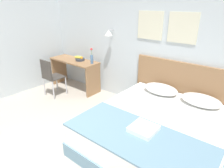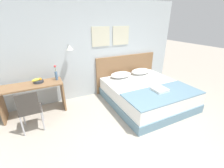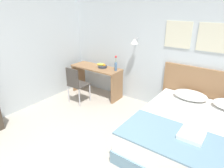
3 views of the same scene
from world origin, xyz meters
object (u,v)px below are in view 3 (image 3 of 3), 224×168
Objects in this scene: folded_towel_near_foot at (192,135)px; fruit_bowl at (102,66)px; pillow_left at (190,95)px; desk_chair at (76,83)px; headboard at (213,97)px; throw_blanket at (187,143)px; flower_vase at (116,65)px; desk at (96,75)px; bed at (196,137)px.

fruit_bowl is at bearing 153.86° from folded_towel_near_foot.
pillow_left is 2.54m from desk_chair.
headboard reaches higher than throw_blanket.
flower_vase is at bearing 179.26° from pillow_left.
folded_towel_near_foot is at bearing -30.35° from flower_vase.
pillow_left is 0.48× the size of desk.
throw_blanket is 5.72× the size of folded_towel_near_foot.
headboard is 7.79× the size of fruit_bowl.
bed is 2.85m from desk.
pillow_left reaches higher than folded_towel_near_foot.
pillow_left is 0.34× the size of throw_blanket.
pillow_left is at bearing 114.59° from bed.
desk_chair is (-2.80, 0.68, -0.01)m from throw_blanket.
headboard is at bearing 90.61° from folded_towel_near_foot.
fruit_bowl is 0.71× the size of flower_vase.
desk is 0.31m from fruit_bowl.
desk_chair is (-2.44, -0.71, -0.08)m from pillow_left.
fruit_bowl is at bearing -179.84° from flower_vase.
fruit_bowl is at bearing 151.16° from throw_blanket.
folded_towel_near_foot is 0.24× the size of desk.
headboard is 2.97m from desk_chair.
folded_towel_near_foot is 2.87m from desk_chair.
headboard is at bearing 6.91° from flower_vase.
bed is 2.81m from desk_chair.
folded_towel_near_foot is at bearing -87.98° from bed.
throw_blanket is at bearing -96.33° from folded_towel_near_foot.
headboard is at bearing 19.61° from desk_chair.
flower_vase is (-2.17, 1.27, 0.32)m from folded_towel_near_foot.
desk is (-2.73, 0.76, 0.28)m from bed.
desk_chair reaches higher than fruit_bowl.
throw_blanket is 7.12× the size of fruit_bowl.
headboard is 2.75m from desk.
bed is 6.37× the size of folded_towel_near_foot.
desk reaches higher than folded_towel_near_foot.
fruit_bowl is at bearing -174.18° from headboard.
bed is at bearing 90.00° from throw_blanket.
flower_vase reaches higher than pillow_left.
folded_towel_near_foot is 2.54m from flower_vase.
flower_vase reaches higher than desk.
headboard is 6.26× the size of folded_towel_near_foot.
desk reaches higher than throw_blanket.
desk_chair reaches higher than desk.
throw_blanket is 5.02× the size of flower_vase.
desk_chair is (-2.82, 0.54, -0.05)m from folded_towel_near_foot.
fruit_bowl reaches higher than bed.
throw_blanket is 2.08× the size of desk_chair.
bed is 5.60× the size of flower_vase.
headboard is at bearing 6.61° from desk.
headboard is 1.54m from folded_towel_near_foot.
desk is at bearing -179.23° from pillow_left.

